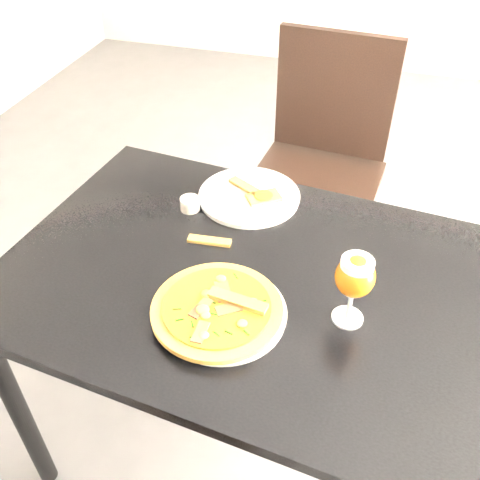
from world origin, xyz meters
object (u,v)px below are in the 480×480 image
(dining_table, at_px, (256,302))
(beer_glass, at_px, (355,277))
(chair_far, at_px, (320,164))
(pizza, at_px, (217,308))

(dining_table, distance_m, beer_glass, 0.32)
(dining_table, xyz_separation_m, chair_far, (0.02, 0.86, -0.11))
(dining_table, bearing_deg, chair_far, 94.58)
(chair_far, relative_size, pizza, 3.51)
(pizza, bearing_deg, dining_table, 71.76)
(chair_far, bearing_deg, dining_table, -86.20)
(chair_far, distance_m, beer_glass, 1.01)
(beer_glass, bearing_deg, pizza, -165.16)
(pizza, bearing_deg, beer_glass, 14.84)
(pizza, relative_size, beer_glass, 1.65)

